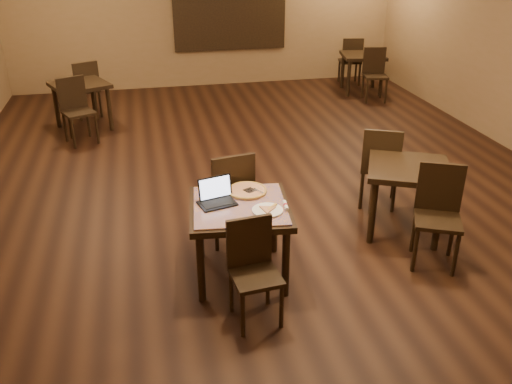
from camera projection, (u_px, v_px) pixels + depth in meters
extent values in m
plane|color=black|center=(258.00, 178.00, 7.33)|extent=(10.00, 10.00, 0.00)
cube|color=brown|center=(205.00, 12.00, 11.06)|extent=(8.00, 0.02, 3.00)
cube|color=#254E89|center=(230.00, 9.00, 11.10)|extent=(2.20, 0.04, 1.50)
cube|color=black|center=(230.00, 9.00, 11.08)|extent=(2.34, 0.02, 1.64)
cylinder|color=black|center=(201.00, 267.00, 4.78)|extent=(0.07, 0.07, 0.71)
cylinder|color=black|center=(200.00, 225.00, 5.46)|extent=(0.07, 0.07, 0.71)
cylinder|color=black|center=(286.00, 262.00, 4.85)|extent=(0.07, 0.07, 0.71)
cylinder|color=black|center=(274.00, 221.00, 5.53)|extent=(0.07, 0.07, 0.71)
cube|color=black|center=(240.00, 209.00, 4.99)|extent=(1.01, 1.01, 0.06)
cube|color=#17289A|center=(240.00, 205.00, 4.98)|extent=(0.93, 0.93, 0.02)
cylinder|color=black|center=(243.00, 315.00, 4.41)|extent=(0.04, 0.04, 0.42)
cylinder|color=black|center=(231.00, 292.00, 4.70)|extent=(0.04, 0.04, 0.42)
cylinder|color=black|center=(281.00, 307.00, 4.51)|extent=(0.04, 0.04, 0.42)
cylinder|color=black|center=(268.00, 284.00, 4.79)|extent=(0.04, 0.04, 0.42)
cube|color=black|center=(256.00, 277.00, 4.50)|extent=(0.43, 0.43, 0.04)
cube|color=black|center=(249.00, 241.00, 4.55)|extent=(0.40, 0.08, 0.45)
cylinder|color=black|center=(239.00, 208.00, 6.04)|extent=(0.04, 0.04, 0.48)
cylinder|color=black|center=(251.00, 223.00, 5.72)|extent=(0.04, 0.04, 0.48)
cylinder|color=black|center=(206.00, 214.00, 5.91)|extent=(0.04, 0.04, 0.48)
cylinder|color=black|center=(217.00, 230.00, 5.59)|extent=(0.04, 0.04, 0.48)
cube|color=black|center=(228.00, 197.00, 5.70)|extent=(0.52, 0.52, 0.04)
cube|color=black|center=(234.00, 180.00, 5.41)|extent=(0.45, 0.12, 0.52)
cube|color=black|center=(217.00, 203.00, 4.98)|extent=(0.37, 0.30, 0.02)
cube|color=black|center=(215.00, 188.00, 5.03)|extent=(0.33, 0.13, 0.22)
cube|color=silver|center=(215.00, 188.00, 5.02)|extent=(0.30, 0.11, 0.19)
cylinder|color=white|center=(267.00, 210.00, 4.85)|extent=(0.28, 0.28, 0.02)
cylinder|color=silver|center=(247.00, 192.00, 5.21)|extent=(0.37, 0.37, 0.01)
cylinder|color=beige|center=(247.00, 191.00, 5.20)|extent=(0.37, 0.37, 0.02)
torus|color=#BD8C3C|center=(247.00, 190.00, 5.20)|extent=(0.38, 0.38, 0.02)
cube|color=silver|center=(250.00, 190.00, 5.18)|extent=(0.20, 0.26, 0.01)
cylinder|color=white|center=(286.00, 205.00, 4.92)|extent=(0.05, 0.16, 0.03)
cylinder|color=#AF1525|center=(286.00, 205.00, 4.92)|extent=(0.04, 0.03, 0.04)
cylinder|color=black|center=(349.00, 78.00, 10.75)|extent=(0.07, 0.07, 0.73)
cylinder|color=black|center=(343.00, 70.00, 11.34)|extent=(0.07, 0.07, 0.73)
cylinder|color=black|center=(381.00, 78.00, 10.77)|extent=(0.07, 0.07, 0.73)
cylinder|color=black|center=(374.00, 70.00, 11.36)|extent=(0.07, 0.07, 0.73)
cube|color=black|center=(363.00, 56.00, 10.89)|extent=(0.95, 0.95, 0.06)
cylinder|color=black|center=(367.00, 92.00, 10.35)|extent=(0.04, 0.04, 0.46)
cylinder|color=black|center=(363.00, 87.00, 10.68)|extent=(0.04, 0.04, 0.46)
cylinder|color=black|center=(386.00, 92.00, 10.37)|extent=(0.04, 0.04, 0.46)
cylinder|color=black|center=(381.00, 86.00, 10.70)|extent=(0.04, 0.04, 0.46)
cube|color=black|center=(375.00, 76.00, 10.42)|extent=(0.50, 0.50, 0.04)
cube|color=black|center=(374.00, 60.00, 10.47)|extent=(0.43, 0.12, 0.49)
cylinder|color=black|center=(356.00, 71.00, 11.87)|extent=(0.04, 0.04, 0.46)
cylinder|color=black|center=(359.00, 75.00, 11.54)|extent=(0.04, 0.04, 0.46)
cylinder|color=black|center=(339.00, 71.00, 11.86)|extent=(0.04, 0.04, 0.46)
cylinder|color=black|center=(342.00, 75.00, 11.52)|extent=(0.04, 0.04, 0.46)
cube|color=black|center=(350.00, 61.00, 11.59)|extent=(0.50, 0.50, 0.04)
cube|color=black|center=(353.00, 51.00, 11.29)|extent=(0.43, 0.12, 0.49)
cylinder|color=black|center=(70.00, 116.00, 8.57)|extent=(0.07, 0.07, 0.74)
cylinder|color=black|center=(56.00, 106.00, 9.06)|extent=(0.07, 0.07, 0.74)
cylinder|color=black|center=(110.00, 109.00, 8.92)|extent=(0.07, 0.07, 0.74)
cylinder|color=black|center=(95.00, 99.00, 9.41)|extent=(0.07, 0.07, 0.74)
cube|color=black|center=(79.00, 85.00, 8.82)|extent=(1.09, 1.09, 0.06)
cylinder|color=black|center=(73.00, 134.00, 8.22)|extent=(0.04, 0.04, 0.47)
cylinder|color=black|center=(65.00, 127.00, 8.49)|extent=(0.04, 0.04, 0.47)
cylinder|color=black|center=(97.00, 129.00, 8.42)|extent=(0.04, 0.04, 0.47)
cylinder|color=black|center=(88.00, 123.00, 8.69)|extent=(0.04, 0.04, 0.47)
cube|color=black|center=(79.00, 113.00, 8.35)|extent=(0.57, 0.57, 0.04)
cube|color=black|center=(72.00, 93.00, 8.37)|extent=(0.42, 0.21, 0.50)
cylinder|color=black|center=(93.00, 100.00, 9.88)|extent=(0.04, 0.04, 0.47)
cylinder|color=black|center=(100.00, 104.00, 9.60)|extent=(0.04, 0.04, 0.47)
cylinder|color=black|center=(72.00, 103.00, 9.68)|extent=(0.04, 0.04, 0.47)
cylinder|color=black|center=(80.00, 108.00, 9.41)|extent=(0.04, 0.04, 0.47)
cube|color=black|center=(84.00, 90.00, 9.53)|extent=(0.57, 0.57, 0.04)
cube|color=black|center=(86.00, 77.00, 9.27)|extent=(0.42, 0.21, 0.50)
cylinder|color=black|center=(373.00, 212.00, 5.69)|extent=(0.07, 0.07, 0.74)
cylinder|color=black|center=(374.00, 185.00, 6.27)|extent=(0.07, 0.07, 0.74)
cylinder|color=black|center=(439.00, 218.00, 5.56)|extent=(0.07, 0.07, 0.74)
cylinder|color=black|center=(434.00, 190.00, 6.14)|extent=(0.07, 0.07, 0.74)
cube|color=black|center=(409.00, 169.00, 5.75)|extent=(1.11, 1.11, 0.06)
cylinder|color=black|center=(415.00, 251.00, 5.25)|extent=(0.04, 0.04, 0.47)
cylinder|color=black|center=(414.00, 232.00, 5.58)|extent=(0.04, 0.04, 0.47)
cylinder|color=black|center=(456.00, 255.00, 5.18)|extent=(0.04, 0.04, 0.47)
cylinder|color=black|center=(452.00, 236.00, 5.51)|extent=(0.04, 0.04, 0.47)
cube|color=black|center=(438.00, 220.00, 5.27)|extent=(0.58, 0.58, 0.04)
cube|color=black|center=(440.00, 187.00, 5.32)|extent=(0.42, 0.22, 0.50)
cylinder|color=black|center=(393.00, 181.00, 6.70)|extent=(0.04, 0.04, 0.47)
cylinder|color=black|center=(394.00, 194.00, 6.37)|extent=(0.04, 0.04, 0.47)
cylinder|color=black|center=(363.00, 178.00, 6.77)|extent=(0.04, 0.04, 0.47)
cylinder|color=black|center=(361.00, 191.00, 6.44)|extent=(0.04, 0.04, 0.47)
cube|color=black|center=(380.00, 166.00, 6.46)|extent=(0.58, 0.58, 0.04)
cube|color=black|center=(382.00, 151.00, 6.16)|extent=(0.42, 0.22, 0.50)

